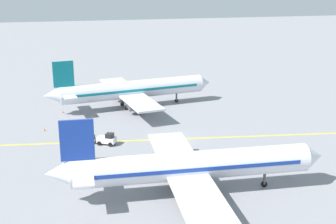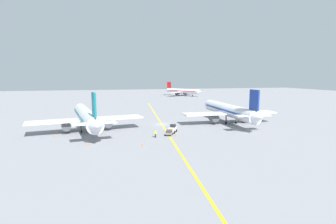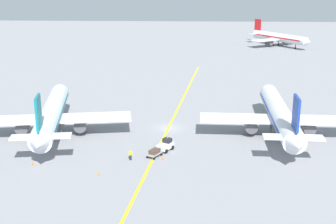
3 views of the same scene
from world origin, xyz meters
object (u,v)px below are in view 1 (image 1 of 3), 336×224
object	(u,v)px
airplane_at_gate	(131,90)
traffic_cone_mid_apron	(112,99)
traffic_cone_near_nose	(82,144)
traffic_cone_by_wingtip	(63,111)
baggage_tug_white	(107,139)
airplane_adjacent_stand	(190,166)
ground_crew_worker	(79,131)
traffic_cone_far_edge	(44,130)
baggage_cart_trailing	(89,138)

from	to	relation	value
airplane_at_gate	traffic_cone_mid_apron	size ratio (longest dim) A/B	64.45
traffic_cone_near_nose	traffic_cone_by_wingtip	bearing A→B (deg)	-171.03
baggage_tug_white	traffic_cone_by_wingtip	bearing A→B (deg)	-160.28
airplane_adjacent_stand	traffic_cone_near_nose	xyz separation A→B (m)	(-19.95, -12.52, -3.43)
airplane_at_gate	airplane_adjacent_stand	distance (m)	40.38
traffic_cone_by_wingtip	baggage_tug_white	bearing A→B (deg)	19.72
baggage_tug_white	ground_crew_worker	bearing A→B (deg)	-140.14
traffic_cone_far_edge	airplane_adjacent_stand	bearing A→B (deg)	33.10
traffic_cone_near_nose	airplane_at_gate	bearing A→B (deg)	151.82
ground_crew_worker	traffic_cone_mid_apron	distance (m)	23.32
airplane_at_gate	baggage_tug_white	world-z (taller)	airplane_at_gate
ground_crew_worker	traffic_cone_mid_apron	world-z (taller)	ground_crew_worker
traffic_cone_near_nose	traffic_cone_mid_apron	bearing A→B (deg)	164.31
traffic_cone_mid_apron	traffic_cone_by_wingtip	distance (m)	12.99
airplane_adjacent_stand	baggage_tug_white	xyz separation A→B (m)	(-19.71, -8.54, -2.81)
traffic_cone_near_nose	baggage_cart_trailing	bearing A→B (deg)	141.21
baggage_cart_trailing	traffic_cone_by_wingtip	bearing A→B (deg)	-166.97
traffic_cone_near_nose	traffic_cone_by_wingtip	world-z (taller)	same
baggage_cart_trailing	traffic_cone_far_edge	distance (m)	10.47
airplane_adjacent_stand	ground_crew_worker	size ratio (longest dim) A/B	21.12
baggage_tug_white	ground_crew_worker	xyz separation A→B (m)	(-5.22, -4.36, 0.01)
traffic_cone_mid_apron	traffic_cone_by_wingtip	bearing A→B (deg)	-54.91
traffic_cone_mid_apron	traffic_cone_far_edge	distance (m)	22.74
traffic_cone_mid_apron	airplane_adjacent_stand	bearing A→B (deg)	6.05
baggage_tug_white	ground_crew_worker	size ratio (longest dim) A/B	1.99
airplane_adjacent_stand	traffic_cone_by_wingtip	bearing A→B (deg)	-158.40
ground_crew_worker	traffic_cone_near_nose	distance (m)	5.03
traffic_cone_by_wingtip	ground_crew_worker	bearing A→B (deg)	10.56
baggage_cart_trailing	traffic_cone_near_nose	bearing A→B (deg)	-38.79
airplane_at_gate	traffic_cone_far_edge	bearing A→B (deg)	-56.01
airplane_adjacent_stand	baggage_cart_trailing	bearing A→B (deg)	-151.86
baggage_cart_trailing	traffic_cone_far_edge	size ratio (longest dim) A/B	5.37
airplane_at_gate	traffic_cone_mid_apron	distance (m)	8.09
traffic_cone_near_nose	traffic_cone_far_edge	bearing A→B (deg)	-144.76
baggage_tug_white	traffic_cone_by_wingtip	size ratio (longest dim) A/B	6.09
baggage_tug_white	traffic_cone_near_nose	xyz separation A→B (m)	(-0.24, -3.98, -0.63)
traffic_cone_near_nose	traffic_cone_by_wingtip	xyz separation A→B (m)	(-19.44, -3.07, 0.00)
traffic_cone_mid_apron	ground_crew_worker	bearing A→B (deg)	-19.89
ground_crew_worker	baggage_cart_trailing	bearing A→B (deg)	22.42
airplane_adjacent_stand	ground_crew_worker	distance (m)	28.21
traffic_cone_near_nose	traffic_cone_far_edge	xyz separation A→B (m)	(-8.83, -6.24, 0.00)
airplane_at_gate	baggage_cart_trailing	world-z (taller)	airplane_at_gate
traffic_cone_mid_apron	baggage_tug_white	bearing A→B (deg)	-7.50
baggage_cart_trailing	ground_crew_worker	world-z (taller)	ground_crew_worker
airplane_at_gate	traffic_cone_far_edge	xyz separation A→B (m)	(11.57, -17.16, -3.43)
ground_crew_worker	traffic_cone_far_edge	world-z (taller)	ground_crew_worker
traffic_cone_mid_apron	traffic_cone_by_wingtip	xyz separation A→B (m)	(7.47, -10.63, 0.00)
airplane_at_gate	traffic_cone_near_nose	bearing A→B (deg)	-28.18
traffic_cone_by_wingtip	traffic_cone_far_edge	size ratio (longest dim) A/B	1.00
baggage_tug_white	traffic_cone_near_nose	distance (m)	4.04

